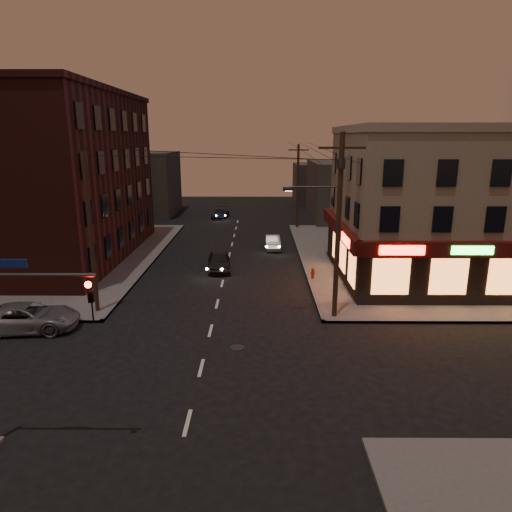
{
  "coord_description": "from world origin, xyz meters",
  "views": [
    {
      "loc": [
        2.53,
        -18.22,
        9.88
      ],
      "look_at": [
        2.38,
        7.36,
        3.2
      ],
      "focal_mm": 32.0,
      "sensor_mm": 36.0,
      "label": 1
    }
  ],
  "objects_px": {
    "sedan_near": "(219,261)",
    "sedan_mid": "(273,242)",
    "sedan_far": "(220,213)",
    "fire_hydrant": "(313,273)",
    "suv_cross": "(27,317)"
  },
  "relations": [
    {
      "from": "sedan_far",
      "to": "fire_hydrant",
      "type": "xyz_separation_m",
      "value": [
        8.69,
        -25.86,
        -0.05
      ]
    },
    {
      "from": "suv_cross",
      "to": "sedan_near",
      "type": "distance_m",
      "value": 14.6
    },
    {
      "from": "sedan_near",
      "to": "sedan_mid",
      "type": "relative_size",
      "value": 1.13
    },
    {
      "from": "sedan_near",
      "to": "fire_hydrant",
      "type": "xyz_separation_m",
      "value": [
        6.9,
        -2.61,
        -0.15
      ]
    },
    {
      "from": "sedan_mid",
      "to": "fire_hydrant",
      "type": "distance_m",
      "value": 9.76
    },
    {
      "from": "suv_cross",
      "to": "sedan_far",
      "type": "distance_m",
      "value": 35.42
    },
    {
      "from": "sedan_mid",
      "to": "suv_cross",
      "type": "bearing_deg",
      "value": -127.94
    },
    {
      "from": "sedan_near",
      "to": "sedan_far",
      "type": "bearing_deg",
      "value": 89.36
    },
    {
      "from": "sedan_near",
      "to": "sedan_mid",
      "type": "xyz_separation_m",
      "value": [
        4.32,
        6.8,
        -0.1
      ]
    },
    {
      "from": "suv_cross",
      "to": "fire_hydrant",
      "type": "xyz_separation_m",
      "value": [
        16.02,
        8.79,
        -0.16
      ]
    },
    {
      "from": "sedan_mid",
      "to": "sedan_far",
      "type": "relative_size",
      "value": 0.88
    },
    {
      "from": "suv_cross",
      "to": "sedan_mid",
      "type": "distance_m",
      "value": 22.63
    },
    {
      "from": "suv_cross",
      "to": "sedan_near",
      "type": "height_order",
      "value": "suv_cross"
    },
    {
      "from": "sedan_mid",
      "to": "sedan_far",
      "type": "xyz_separation_m",
      "value": [
        -6.11,
        16.45,
        -0.0
      ]
    },
    {
      "from": "sedan_mid",
      "to": "fire_hydrant",
      "type": "xyz_separation_m",
      "value": [
        2.58,
        -9.42,
        -0.05
      ]
    }
  ]
}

